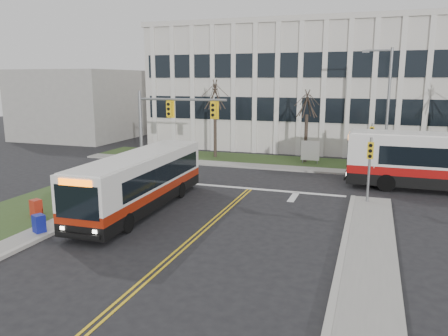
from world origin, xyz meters
TOP-DOWN VIEW (x-y plane):
  - ground at (0.00, 0.00)m, footprint 120.00×120.00m
  - sidewalk_west at (-7.00, -5.00)m, footprint 1.20×26.00m
  - sidewalk_east at (7.50, -5.00)m, footprint 2.00×26.00m
  - sidewalk_cross at (5.00, 15.20)m, footprint 44.00×1.60m
  - building_lawn at (5.00, 18.00)m, footprint 44.00×5.00m
  - office_building at (5.00, 30.00)m, footprint 40.00×16.00m
  - building_annex at (-26.00, 26.00)m, footprint 12.00×12.00m
  - mast_arm_signal at (-5.62, 7.16)m, footprint 6.11×0.38m
  - signal_pole_near at (7.20, 6.90)m, footprint 0.34×0.39m
  - signal_pole_far at (7.20, 15.40)m, footprint 0.34×0.39m
  - streetlight at (8.03, 16.20)m, footprint 2.15×0.25m
  - directory_sign at (2.50, 17.50)m, footprint 1.50×0.12m
  - tree_left at (-6.00, 18.00)m, footprint 1.80×1.80m
  - tree_mid at (2.00, 18.20)m, footprint 1.80×1.80m
  - bus_main at (-4.40, 1.91)m, footprint 2.79×11.32m
  - newspaper_box_blue at (-6.80, -3.16)m, footprint 0.64×0.62m
  - newspaper_box_red at (-8.75, -1.15)m, footprint 0.61×0.58m

SIDE VIEW (x-z plane):
  - ground at x=0.00m, z-range 0.00..0.00m
  - building_lawn at x=5.00m, z-range 0.00..0.12m
  - sidewalk_west at x=-7.00m, z-range 0.00..0.14m
  - sidewalk_east at x=7.50m, z-range 0.00..0.14m
  - sidewalk_cross at x=5.00m, z-range 0.00..0.14m
  - newspaper_box_blue at x=-6.80m, z-range 0.00..0.95m
  - newspaper_box_red at x=-8.75m, z-range 0.00..0.95m
  - directory_sign at x=2.50m, z-range 0.17..2.17m
  - bus_main at x=-4.40m, z-range 0.00..3.00m
  - signal_pole_near at x=7.20m, z-range 0.60..4.40m
  - signal_pole_far at x=7.20m, z-range 0.60..4.40m
  - building_annex at x=-26.00m, z-range 0.00..8.00m
  - mast_arm_signal at x=-5.62m, z-range 1.16..7.36m
  - tree_mid at x=2.00m, z-range 1.47..8.29m
  - streetlight at x=8.03m, z-range 0.59..9.79m
  - tree_left at x=-6.00m, z-range 1.66..9.36m
  - office_building at x=5.00m, z-range 0.00..12.00m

